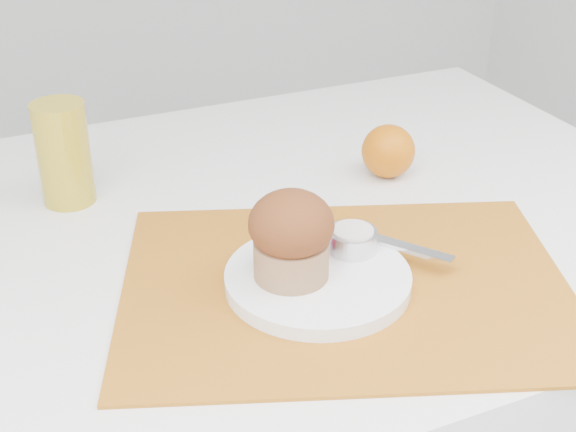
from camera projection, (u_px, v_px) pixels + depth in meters
name	position (u px, v px, depth m)	size (l,w,h in m)	color
placemat	(346.00, 286.00, 0.88)	(0.49, 0.36, 0.00)	#AD6318
plate	(318.00, 279.00, 0.87)	(0.20, 0.20, 0.02)	white
ramekin	(353.00, 240.00, 0.90)	(0.06, 0.06, 0.02)	silver
cream	(353.00, 231.00, 0.90)	(0.05, 0.05, 0.01)	silver
raspberry_near	(314.00, 249.00, 0.89)	(0.02, 0.02, 0.02)	#590217
raspberry_far	(327.00, 236.00, 0.92)	(0.02, 0.02, 0.02)	#5B0204
butter_knife	(372.00, 238.00, 0.93)	(0.20, 0.02, 0.00)	silver
orange	(388.00, 151.00, 1.10)	(0.07, 0.07, 0.07)	#C86407
juice_glass	(64.00, 154.00, 1.02)	(0.07, 0.07, 0.14)	gold
muffin	(291.00, 235.00, 0.84)	(0.09, 0.09, 0.10)	#A2744E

